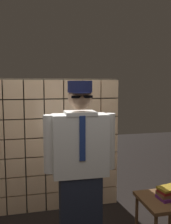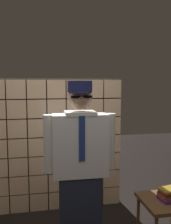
% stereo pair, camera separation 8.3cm
% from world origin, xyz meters
% --- Properties ---
extents(glass_block_wall, '(1.86, 0.10, 1.86)m').
position_xyz_m(glass_block_wall, '(-0.00, 1.44, 0.91)').
color(glass_block_wall, '#E0B78C').
rests_on(glass_block_wall, ground).
extents(standing_person, '(0.71, 0.30, 1.80)m').
position_xyz_m(standing_person, '(0.15, 0.40, 0.94)').
color(standing_person, '#1E2333').
rests_on(standing_person, ground).
extents(side_table, '(0.52, 0.52, 0.51)m').
position_xyz_m(side_table, '(1.10, 0.40, 0.44)').
color(side_table, brown).
rests_on(side_table, ground).
extents(book_stack, '(0.25, 0.20, 0.14)m').
position_xyz_m(book_stack, '(1.12, 0.39, 0.58)').
color(book_stack, '#591E66').
rests_on(book_stack, side_table).
extents(coffee_mug, '(0.13, 0.08, 0.09)m').
position_xyz_m(coffee_mug, '(1.20, 0.50, 0.56)').
color(coffee_mug, navy).
rests_on(coffee_mug, side_table).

